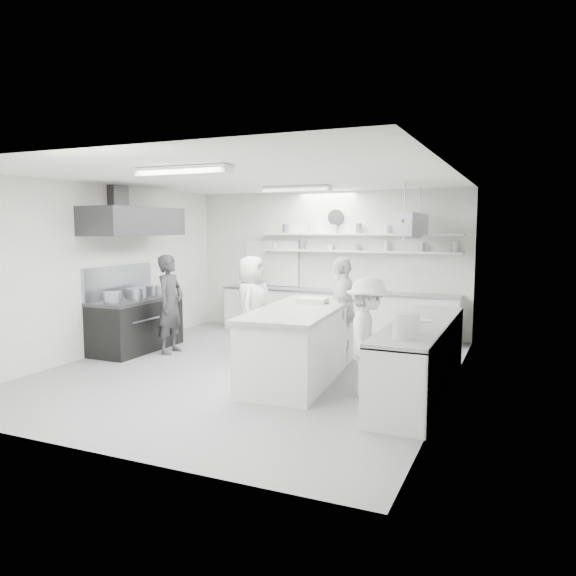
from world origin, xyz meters
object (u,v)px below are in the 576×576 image
at_px(stove, 136,326).
at_px(cook_back, 256,299).
at_px(right_counter, 420,360).
at_px(prep_island, 301,344).
at_px(back_counter, 336,313).
at_px(cook_stove, 170,304).

bearing_deg(stove, cook_back, 63.50).
xyz_separation_m(right_counter, prep_island, (-1.78, 0.10, 0.04)).
bearing_deg(cook_back, stove, 64.28).
xyz_separation_m(stove, prep_island, (3.47, -0.50, 0.06)).
distance_m(back_counter, right_counter, 4.13).
bearing_deg(stove, right_counter, -6.52).
relative_size(back_counter, right_counter, 1.52).
height_order(stove, cook_back, cook_back).
relative_size(stove, prep_island, 0.65).
distance_m(stove, cook_stove, 0.84).
distance_m(right_counter, prep_island, 1.79).
xyz_separation_m(stove, back_counter, (2.90, 2.80, 0.01)).
height_order(stove, right_counter, right_counter).
bearing_deg(stove, back_counter, 43.99).
distance_m(back_counter, prep_island, 3.35).
height_order(back_counter, cook_back, cook_back).
bearing_deg(right_counter, back_counter, 124.65).
bearing_deg(prep_island, cook_back, 122.29).
bearing_deg(cook_stove, stove, 91.65).
height_order(cook_stove, cook_back, cook_stove).
xyz_separation_m(right_counter, cook_stove, (-4.54, 0.67, 0.41)).
xyz_separation_m(back_counter, cook_stove, (-2.19, -2.73, 0.42)).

